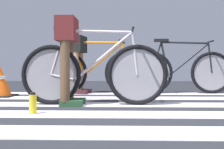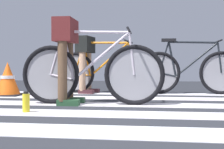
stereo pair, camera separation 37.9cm
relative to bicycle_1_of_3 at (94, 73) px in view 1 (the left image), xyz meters
The scene contains 8 objects.
ground 0.79m from the bicycle_1_of_3, 62.11° to the right, with size 18.00×14.00×0.02m.
crosswalk_markings 0.60m from the bicycle_1_of_3, 47.44° to the right, with size 5.49×4.22×0.00m.
bicycle_1_of_3 is the anchor object (origin of this frame).
cyclist_1_of_3 0.42m from the bicycle_1_of_3, behind, with size 0.31×0.41×1.03m.
bicycle_2_of_3 1.51m from the bicycle_1_of_3, 93.97° to the left, with size 1.72×0.54×0.93m.
cyclist_2_of_3 1.63m from the bicycle_1_of_3, 104.77° to the left, with size 0.37×0.44×0.98m.
bicycle_3_of_3 2.09m from the bicycle_1_of_3, 49.61° to the left, with size 1.74×0.52×0.93m.
water_bottle 0.92m from the bicycle_1_of_3, 126.54° to the right, with size 0.07×0.07×0.21m.
Camera 1 is at (-0.00, -2.89, 0.46)m, focal length 47.55 mm.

